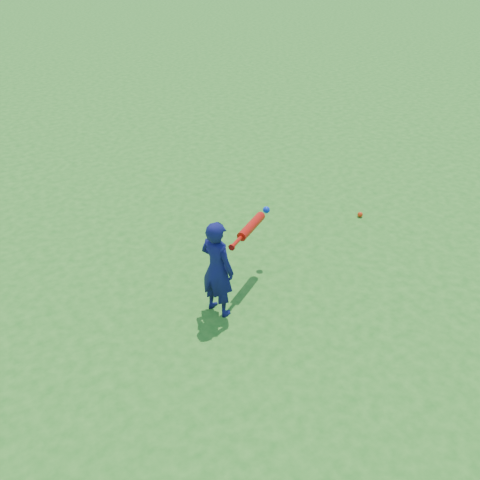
% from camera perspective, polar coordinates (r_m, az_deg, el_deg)
% --- Properties ---
extents(ground, '(80.00, 80.00, 0.00)m').
position_cam_1_polar(ground, '(5.42, -3.47, -8.37)').
color(ground, '#23721B').
rests_on(ground, ground).
extents(child, '(0.35, 0.44, 1.05)m').
position_cam_1_polar(child, '(5.20, -2.44, -3.07)').
color(child, '#10124D').
rests_on(child, ground).
extents(ground_ball_red, '(0.07, 0.07, 0.07)m').
position_cam_1_polar(ground_ball_red, '(7.25, 12.69, 2.67)').
color(ground_ball_red, red).
rests_on(ground_ball_red, ground).
extents(bat_swing, '(0.79, 0.49, 0.10)m').
position_cam_1_polar(bat_swing, '(5.61, 1.37, 1.66)').
color(bat_swing, red).
rests_on(bat_swing, ground).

